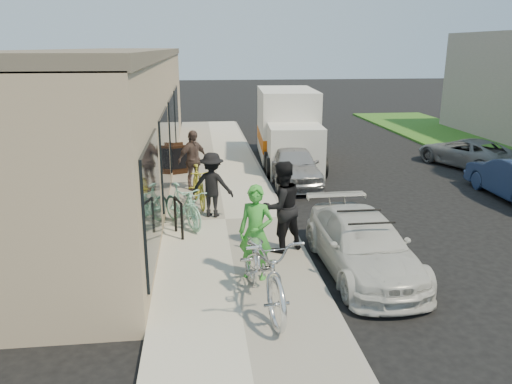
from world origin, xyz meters
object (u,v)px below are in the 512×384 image
moving_truck (288,131)px  woman_rider (256,233)px  bystander_b (193,160)px  cruiser_bike_b (192,205)px  sedan_silver (293,165)px  cruiser_bike_a (183,206)px  sandwich_board (178,159)px  far_car_gray (467,153)px  sedan_white (362,245)px  man_standing (281,207)px  cruiser_bike_c (199,186)px  tandem_bike (264,266)px  bystander_a (212,185)px  bike_rack (178,214)px

moving_truck → woman_rider: moving_truck is taller
moving_truck → bystander_b: bearing=-127.9°
moving_truck → cruiser_bike_b: 7.98m
sedan_silver → cruiser_bike_a: bearing=-129.8°
sandwich_board → far_car_gray: size_ratio=0.27×
sedan_white → woman_rider: (-2.15, -0.32, 0.47)m
man_standing → cruiser_bike_c: man_standing is taller
man_standing → tandem_bike: bearing=48.1°
cruiser_bike_c → tandem_bike: bearing=-88.6°
cruiser_bike_c → bystander_a: (0.35, -0.94, 0.29)m
man_standing → cruiser_bike_c: (-1.70, 3.31, -0.43)m
moving_truck → far_car_gray: size_ratio=1.48×
bystander_a → far_car_gray: bearing=-133.3°
cruiser_bike_c → bystander_b: size_ratio=0.99×
tandem_bike → man_standing: (0.66, 2.26, 0.29)m
tandem_bike → cruiser_bike_b: size_ratio=1.54×
tandem_bike → cruiser_bike_c: bearing=93.3°
sandwich_board → bystander_b: size_ratio=0.57×
bike_rack → cruiser_bike_b: 0.91m
sandwich_board → cruiser_bike_b: (0.51, -4.96, -0.08)m
sedan_silver → man_standing: size_ratio=1.92×
far_car_gray → tandem_bike: bearing=27.7°
cruiser_bike_a → bystander_a: (0.73, 0.66, 0.31)m
bike_rack → cruiser_bike_c: 2.27m
tandem_bike → woman_rider: size_ratio=1.44×
tandem_bike → far_car_gray: bearing=40.1°
sedan_white → cruiser_bike_c: bearing=125.4°
man_standing → cruiser_bike_c: bearing=-88.3°
sedan_silver → woman_rider: bearing=-105.6°
woman_rider → cruiser_bike_a: woman_rider is taller
sandwich_board → bystander_a: size_ratio=0.62×
sedan_white → woman_rider: size_ratio=2.22×
moving_truck → bystander_a: size_ratio=3.45×
moving_truck → man_standing: size_ratio=2.95×
sedan_silver → cruiser_bike_b: bearing=-129.6°
cruiser_bike_b → sedan_white: bearing=-49.1°
moving_truck → cruiser_bike_c: 6.71m
bystander_b → bystander_a: bearing=-116.4°
bike_rack → man_standing: 2.47m
bike_rack → sedan_silver: sedan_silver is taller
far_car_gray → bystander_b: (-10.07, -2.43, 0.52)m
sedan_white → far_car_gray: size_ratio=1.03×
bystander_a → bystander_b: 2.63m
tandem_bike → bystander_b: 7.31m
cruiser_bike_b → bystander_b: (0.01, 3.01, 0.46)m
bike_rack → far_car_gray: (10.39, 6.29, -0.14)m
sedan_white → cruiser_bike_a: size_ratio=2.33×
sedan_silver → bystander_a: bearing=-128.1°
sedan_silver → far_car_gray: bearing=13.9°
bike_rack → bystander_a: bystander_a is taller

